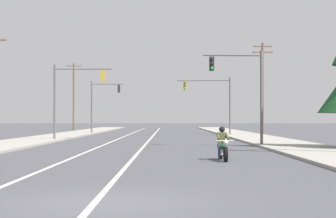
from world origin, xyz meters
The scene contains 12 objects.
ground_plane centered at (0.00, 0.00, 0.00)m, with size 400.00×400.00×0.00m, color #47474C.
lane_stripe_center centered at (-0.16, 45.00, 0.00)m, with size 0.16×100.00×0.01m, color beige.
lane_stripe_left centered at (-2.97, 45.00, 0.00)m, with size 0.16×100.00×0.01m, color beige.
sidewalk_kerb_right centered at (9.29, 40.00, 0.07)m, with size 4.40×110.00×0.14m, color #9E998E.
sidewalk_kerb_left centered at (-9.29, 40.00, 0.07)m, with size 4.40×110.00×0.14m, color #9E998E.
motorcycle_with_rider centered at (3.75, 11.81, 0.59)m, with size 0.70×2.19×1.46m.
traffic_signal_near_right centered at (6.34, 23.43, 4.03)m, with size 3.86×0.49×6.20m.
traffic_signal_near_left centered at (-6.51, 33.12, 4.09)m, with size 4.72×0.37×6.20m.
traffic_signal_mid_right centered at (6.32, 46.69, 4.15)m, with size 5.71×0.54×6.20m.
traffic_signal_mid_left centered at (-6.49, 52.75, 4.03)m, with size 3.82×0.50×6.20m.
utility_pole_right_far centered at (11.81, 48.61, 5.44)m, with size 2.36×0.26×10.12m.
utility_pole_left_far centered at (-12.50, 69.32, 5.20)m, with size 2.31×0.26×9.95m.
Camera 1 is at (1.40, -11.84, 1.80)m, focal length 59.02 mm.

